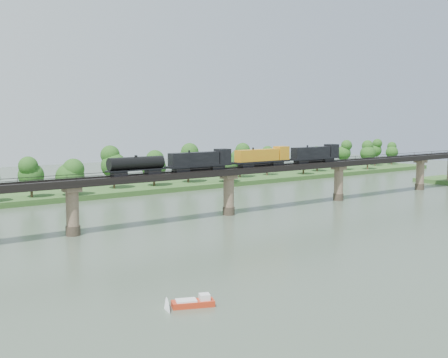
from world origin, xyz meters
TOP-DOWN VIEW (x-y plane):
  - ground at (0.00, 0.00)m, footprint 400.00×400.00m
  - far_bank at (0.00, 85.00)m, footprint 300.00×24.00m
  - bridge at (0.00, 30.00)m, footprint 236.00×30.00m
  - bridge_superstructure at (0.00, 30.00)m, footprint 220.00×4.90m
  - far_treeline at (-8.21, 80.52)m, footprint 289.06×17.54m
  - freight_train at (4.23, 30.00)m, footprint 70.81×2.76m
  - motorboat at (-44.51, -20.52)m, footprint 5.76×3.94m

SIDE VIEW (x-z plane):
  - ground at x=0.00m, z-range 0.00..0.00m
  - motorboat at x=-44.51m, z-range -0.24..1.28m
  - far_bank at x=0.00m, z-range 0.00..1.60m
  - bridge at x=0.00m, z-range -0.29..11.21m
  - far_treeline at x=-8.21m, z-range 2.03..15.63m
  - bridge_superstructure at x=0.00m, z-range 11.42..12.17m
  - freight_train at x=4.23m, z-range 11.39..16.26m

